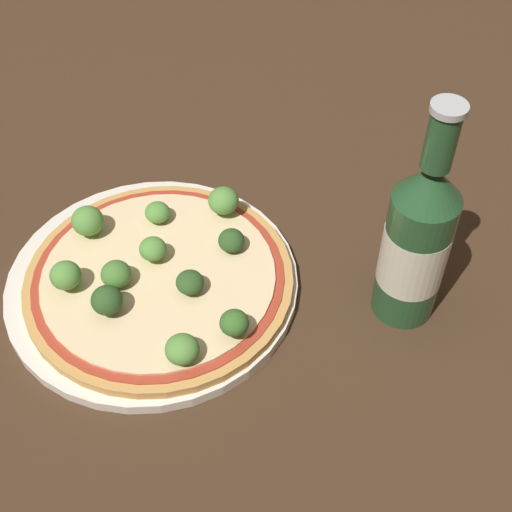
% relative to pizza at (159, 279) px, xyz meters
% --- Properties ---
extents(ground_plane, '(3.00, 3.00, 0.00)m').
position_rel_pizza_xyz_m(ground_plane, '(-0.01, -0.01, -0.02)').
color(ground_plane, '#3D2819').
extents(plate, '(0.30, 0.30, 0.01)m').
position_rel_pizza_xyz_m(plate, '(-0.01, -0.00, -0.01)').
color(plate, silver).
rests_on(plate, ground_plane).
extents(pizza, '(0.27, 0.27, 0.01)m').
position_rel_pizza_xyz_m(pizza, '(0.00, 0.00, 0.00)').
color(pizza, tan).
rests_on(pizza, plate).
extents(broccoli_floret_0, '(0.03, 0.03, 0.03)m').
position_rel_pizza_xyz_m(broccoli_floret_0, '(-0.02, 0.01, 0.02)').
color(broccoli_floret_0, '#89A866').
rests_on(broccoli_floret_0, pizza).
extents(broccoli_floret_1, '(0.03, 0.03, 0.02)m').
position_rel_pizza_xyz_m(broccoli_floret_1, '(0.01, 0.08, 0.02)').
color(broccoli_floret_1, '#89A866').
rests_on(broccoli_floret_1, pizza).
extents(broccoli_floret_2, '(0.03, 0.03, 0.03)m').
position_rel_pizza_xyz_m(broccoli_floret_2, '(-0.01, -0.04, 0.02)').
color(broccoli_floret_2, '#89A866').
rests_on(broccoli_floret_2, pizza).
extents(broccoli_floret_3, '(0.03, 0.03, 0.03)m').
position_rel_pizza_xyz_m(broccoli_floret_3, '(0.10, -0.02, 0.02)').
color(broccoli_floret_3, '#89A866').
rests_on(broccoli_floret_3, pizza).
extents(broccoli_floret_4, '(0.03, 0.03, 0.03)m').
position_rel_pizza_xyz_m(broccoli_floret_4, '(-0.04, 0.10, 0.03)').
color(broccoli_floret_4, '#89A866').
rests_on(broccoli_floret_4, pizza).
extents(broccoli_floret_5, '(0.03, 0.03, 0.03)m').
position_rel_pizza_xyz_m(broccoli_floret_5, '(-0.09, -0.04, 0.03)').
color(broccoli_floret_5, '#89A866').
rests_on(broccoli_floret_5, pizza).
extents(broccoli_floret_6, '(0.03, 0.03, 0.02)m').
position_rel_pizza_xyz_m(broccoli_floret_6, '(0.04, 0.02, 0.02)').
color(broccoli_floret_6, '#89A866').
rests_on(broccoli_floret_6, pizza).
extents(broccoli_floret_7, '(0.03, 0.03, 0.03)m').
position_rel_pizza_xyz_m(broccoli_floret_7, '(-0.03, -0.08, 0.03)').
color(broccoli_floret_7, '#89A866').
rests_on(broccoli_floret_7, pizza).
extents(broccoli_floret_8, '(0.03, 0.03, 0.03)m').
position_rel_pizza_xyz_m(broccoli_floret_8, '(0.02, -0.06, 0.02)').
color(broccoli_floret_8, '#89A866').
rests_on(broccoli_floret_8, pizza).
extents(broccoli_floret_9, '(0.03, 0.03, 0.03)m').
position_rel_pizza_xyz_m(broccoli_floret_9, '(0.10, 0.03, 0.02)').
color(broccoli_floret_9, '#89A866').
rests_on(broccoli_floret_9, pizza).
extents(broccoli_floret_10, '(0.03, 0.03, 0.02)m').
position_rel_pizza_xyz_m(broccoli_floret_10, '(-0.07, 0.03, 0.02)').
color(broccoli_floret_10, '#89A866').
rests_on(broccoli_floret_10, pizza).
extents(beer_bottle, '(0.06, 0.06, 0.24)m').
position_rel_pizza_xyz_m(beer_bottle, '(0.14, 0.20, 0.07)').
color(beer_bottle, '#234C28').
rests_on(beer_bottle, ground_plane).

